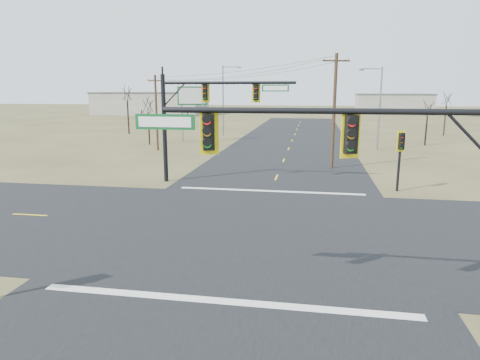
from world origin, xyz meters
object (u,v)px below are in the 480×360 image
at_px(pedestal_signal_ne, 401,146).
at_px(streetlight_c, 225,97).
at_px(utility_pole_near, 334,110).
at_px(bare_tree_a, 148,104).
at_px(highway_sign, 192,103).
at_px(bare_tree_d, 447,98).
at_px(bare_tree_c, 428,108).
at_px(mast_arm_far, 203,106).
at_px(streetlight_a, 378,104).
at_px(bare_tree_b, 127,93).
at_px(utility_pole_far, 156,111).
at_px(mast_arm_near, 354,154).

xyz_separation_m(pedestal_signal_ne, streetlight_c, (-18.02, 31.81, 2.54)).
relative_size(utility_pole_near, bare_tree_a, 1.55).
bearing_deg(highway_sign, bare_tree_d, -1.57).
distance_m(utility_pole_near, bare_tree_d, 33.77).
relative_size(streetlight_c, bare_tree_c, 1.75).
bearing_deg(mast_arm_far, bare_tree_c, 31.92).
height_order(pedestal_signal_ne, streetlight_a, streetlight_a).
bearing_deg(bare_tree_c, bare_tree_b, 170.33).
distance_m(streetlight_c, bare_tree_c, 26.54).
bearing_deg(bare_tree_d, utility_pole_near, -120.03).
relative_size(pedestal_signal_ne, streetlight_a, 0.45).
relative_size(mast_arm_far, streetlight_a, 1.05).
bearing_deg(bare_tree_b, highway_sign, -32.86).
distance_m(mast_arm_far, bare_tree_d, 44.80).
height_order(highway_sign, streetlight_c, streetlight_c).
bearing_deg(utility_pole_far, bare_tree_b, 123.09).
distance_m(streetlight_a, streetlight_c, 22.62).
bearing_deg(highway_sign, streetlight_c, 49.30).
xyz_separation_m(mast_arm_far, utility_pole_near, (9.14, 7.22, -0.56)).
xyz_separation_m(utility_pole_near, highway_sign, (-16.63, 16.33, -0.07)).
distance_m(mast_arm_far, highway_sign, 24.72).
bearing_deg(utility_pole_near, bare_tree_b, 139.97).
relative_size(bare_tree_c, bare_tree_d, 0.86).
height_order(mast_arm_far, bare_tree_b, mast_arm_far).
xyz_separation_m(mast_arm_near, bare_tree_b, (-28.26, 48.35, 1.26)).
bearing_deg(bare_tree_b, bare_tree_c, -9.67).
xyz_separation_m(mast_arm_near, utility_pole_near, (0.54, 24.15, 0.09)).
bearing_deg(mast_arm_far, utility_pole_near, 20.33).
height_order(streetlight_a, streetlight_c, streetlight_c).
bearing_deg(mast_arm_near, bare_tree_d, 49.49).
bearing_deg(mast_arm_near, bare_tree_b, 97.89).
relative_size(mast_arm_near, pedestal_signal_ne, 2.59).
height_order(mast_arm_far, bare_tree_d, mast_arm_far).
height_order(bare_tree_a, bare_tree_b, bare_tree_b).
distance_m(mast_arm_far, utility_pole_near, 11.66).
relative_size(streetlight_a, bare_tree_c, 1.58).
bearing_deg(streetlight_c, bare_tree_d, 13.98).
xyz_separation_m(pedestal_signal_ne, highway_sign, (-20.53, 24.10, 1.84)).
bearing_deg(mast_arm_far, mast_arm_near, -81.04).
xyz_separation_m(streetlight_c, bare_tree_a, (-6.90, -11.48, -0.73)).
height_order(pedestal_signal_ne, highway_sign, highway_sign).
xyz_separation_m(mast_arm_near, streetlight_c, (-13.57, 48.19, 0.72)).
height_order(pedestal_signal_ne, bare_tree_a, bare_tree_a).
bearing_deg(pedestal_signal_ne, bare_tree_b, 114.84).
bearing_deg(utility_pole_near, bare_tree_c, 56.34).
bearing_deg(bare_tree_c, bare_tree_a, -171.66).
relative_size(pedestal_signal_ne, utility_pole_near, 0.43).
relative_size(pedestal_signal_ne, bare_tree_c, 0.71).
relative_size(utility_pole_near, bare_tree_d, 1.43).
distance_m(utility_pole_far, bare_tree_c, 31.25).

